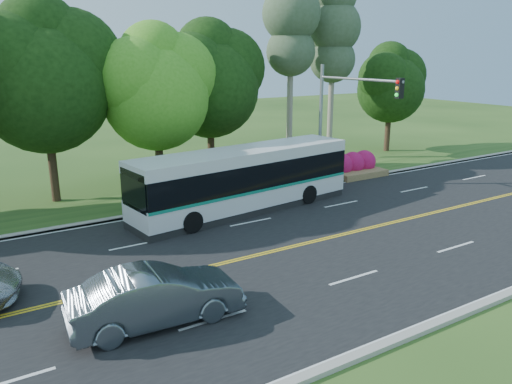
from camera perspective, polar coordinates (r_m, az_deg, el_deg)
ground at (r=20.77m, az=5.61°, el=-5.93°), size 120.00×120.00×0.00m
road at (r=20.76m, az=5.61°, el=-5.90°), size 60.00×14.00×0.02m
curb_north at (r=26.46m, az=-3.74°, el=-0.95°), size 60.00×0.30×0.15m
curb_south at (r=16.19m, az=21.45°, el=-13.23°), size 60.00×0.30×0.15m
grass_verge at (r=28.06m, az=-5.51°, el=-0.09°), size 60.00×4.00×0.10m
lane_markings at (r=20.71m, az=5.40°, el=-5.93°), size 57.60×13.82×0.00m
tree_row at (r=28.26m, az=-18.48°, el=13.05°), size 44.70×9.10×13.84m
bougainvillea_hedge at (r=30.95m, az=7.18°, el=2.62°), size 9.50×2.25×1.50m
traffic_signal at (r=27.79m, az=9.91°, el=9.32°), size 0.42×6.10×7.00m
transit_bus at (r=24.56m, az=-1.37°, el=1.33°), size 12.00×3.99×3.08m
sedan at (r=14.92m, az=-11.36°, el=-11.61°), size 5.09×2.06×1.65m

